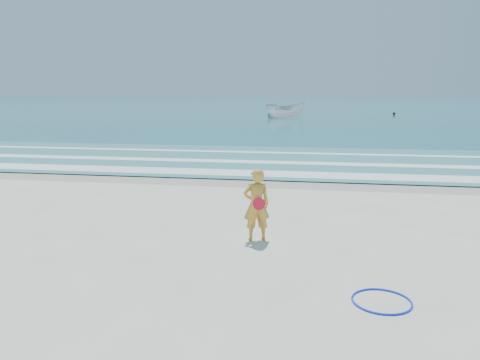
# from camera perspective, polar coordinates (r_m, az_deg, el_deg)

# --- Properties ---
(ground) EXTENTS (400.00, 400.00, 0.00)m
(ground) POSITION_cam_1_polar(r_m,az_deg,el_deg) (8.52, -6.70, -11.66)
(ground) COLOR silver
(ground) RESTS_ON ground
(wet_sand) EXTENTS (400.00, 2.40, 0.00)m
(wet_sand) POSITION_cam_1_polar(r_m,az_deg,el_deg) (17.01, 1.67, -0.10)
(wet_sand) COLOR #B2A893
(wet_sand) RESTS_ON ground
(ocean) EXTENTS (400.00, 190.00, 0.04)m
(ocean) POSITION_cam_1_polar(r_m,az_deg,el_deg) (112.61, 8.37, 9.20)
(ocean) COLOR #19727F
(ocean) RESTS_ON ground
(shallow) EXTENTS (400.00, 10.00, 0.01)m
(shallow) POSITION_cam_1_polar(r_m,az_deg,el_deg) (21.90, 3.44, 2.49)
(shallow) COLOR #59B7AD
(shallow) RESTS_ON ocean
(foam_near) EXTENTS (400.00, 1.40, 0.01)m
(foam_near) POSITION_cam_1_polar(r_m,az_deg,el_deg) (18.27, 2.22, 0.83)
(foam_near) COLOR white
(foam_near) RESTS_ON shallow
(foam_mid) EXTENTS (400.00, 0.90, 0.01)m
(foam_mid) POSITION_cam_1_polar(r_m,az_deg,el_deg) (21.11, 3.21, 2.19)
(foam_mid) COLOR white
(foam_mid) RESTS_ON shallow
(foam_far) EXTENTS (400.00, 0.60, 0.01)m
(foam_far) POSITION_cam_1_polar(r_m,az_deg,el_deg) (24.36, 4.06, 3.36)
(foam_far) COLOR white
(foam_far) RESTS_ON shallow
(hoop) EXTENTS (1.17, 1.17, 0.03)m
(hoop) POSITION_cam_1_polar(r_m,az_deg,el_deg) (7.87, 16.88, -13.94)
(hoop) COLOR #0D2DF6
(hoop) RESTS_ON ground
(boat) EXTENTS (5.12, 3.63, 1.86)m
(boat) POSITION_cam_1_polar(r_m,az_deg,el_deg) (54.33, 5.52, 8.49)
(boat) COLOR silver
(boat) RESTS_ON ocean
(buoy) EXTENTS (0.37, 0.37, 0.37)m
(buoy) POSITION_cam_1_polar(r_m,az_deg,el_deg) (63.89, 18.27, 7.69)
(buoy) COLOR black
(buoy) RESTS_ON ocean
(woman) EXTENTS (0.68, 0.56, 1.61)m
(woman) POSITION_cam_1_polar(r_m,az_deg,el_deg) (10.19, 2.02, -3.04)
(woman) COLOR gold
(woman) RESTS_ON ground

